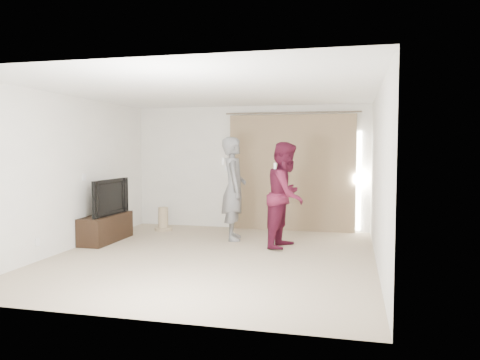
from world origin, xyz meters
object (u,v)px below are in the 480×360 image
Objects in this scene: person_man at (234,189)px; person_woman at (286,195)px; tv_console at (106,228)px; tv at (105,197)px.

person_man reaches higher than person_woman.
person_man is at bearing 157.14° from person_woman.
person_woman is at bearing -22.86° from person_man.
tv is at bearing -90.00° from tv_console.
tv_console is 1.12× the size of tv.
tv is (0.00, -0.00, 0.58)m from tv_console.
tv_console is 0.70× the size of person_woman.
person_woman reaches higher than tv.
person_woman is at bearing 4.93° from tv_console.
person_man is at bearing -70.15° from tv.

